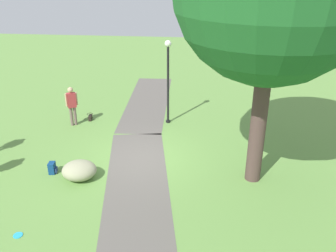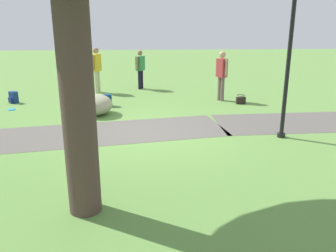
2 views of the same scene
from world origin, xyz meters
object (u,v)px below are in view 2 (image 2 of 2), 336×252
at_px(lawn_boulder, 96,105).
at_px(spare_backpack_on_lawn, 13,97).
at_px(man_near_boulder, 140,67).
at_px(passerby_on_path, 97,67).
at_px(woman_with_handbag, 222,72).
at_px(frisbee_on_grass, 11,109).
at_px(handbag_on_grass, 241,100).
at_px(backpack_by_boulder, 108,101).
at_px(lamp_post, 290,45).

height_order(lawn_boulder, spare_backpack_on_lawn, lawn_boulder).
xyz_separation_m(man_near_boulder, spare_backpack_on_lawn, (4.41, 2.29, -0.72)).
bearing_deg(passerby_on_path, woman_with_handbag, 160.16).
bearing_deg(frisbee_on_grass, handbag_on_grass, -176.98).
xyz_separation_m(woman_with_handbag, man_near_boulder, (2.92, -2.32, -0.11)).
relative_size(man_near_boulder, passerby_on_path, 0.90).
xyz_separation_m(passerby_on_path, frisbee_on_grass, (2.46, 2.62, -1.02)).
relative_size(passerby_on_path, backpack_by_boulder, 4.41).
bearing_deg(backpack_by_boulder, man_near_boulder, -109.61).
distance_m(passerby_on_path, handbag_on_grass, 5.73).
bearing_deg(handbag_on_grass, spare_backpack_on_lawn, -4.23).
relative_size(backpack_by_boulder, frisbee_on_grass, 1.64).
relative_size(woman_with_handbag, man_near_boulder, 1.10).
height_order(passerby_on_path, spare_backpack_on_lawn, passerby_on_path).
xyz_separation_m(handbag_on_grass, frisbee_on_grass, (7.67, 0.40, -0.13)).
xyz_separation_m(lawn_boulder, passerby_on_path, (0.40, -3.35, 0.72)).
bearing_deg(frisbee_on_grass, spare_backpack_on_lawn, -75.30).
height_order(handbag_on_grass, frisbee_on_grass, handbag_on_grass).
height_order(woman_with_handbag, spare_backpack_on_lawn, woman_with_handbag).
bearing_deg(man_near_boulder, spare_backpack_on_lawn, 27.39).
xyz_separation_m(lamp_post, woman_with_handbag, (0.73, -4.11, -1.24)).
height_order(woman_with_handbag, backpack_by_boulder, woman_with_handbag).
relative_size(lamp_post, backpack_by_boulder, 9.20).
height_order(lamp_post, frisbee_on_grass, lamp_post).
distance_m(man_near_boulder, passerby_on_path, 1.82).
bearing_deg(man_near_boulder, backpack_by_boulder, 70.39).
distance_m(man_near_boulder, spare_backpack_on_lawn, 5.02).
bearing_deg(lamp_post, lawn_boulder, -26.19).
bearing_deg(handbag_on_grass, frisbee_on_grass, 3.02).
bearing_deg(woman_with_handbag, handbag_on_grass, 137.25).
xyz_separation_m(woman_with_handbag, spare_backpack_on_lawn, (7.33, -0.03, -0.83)).
distance_m(lawn_boulder, passerby_on_path, 3.45).
xyz_separation_m(man_near_boulder, frisbee_on_grass, (4.15, 3.28, -0.90)).
bearing_deg(man_near_boulder, handbag_on_grass, 140.76).
bearing_deg(spare_backpack_on_lawn, man_near_boulder, -152.61).
bearing_deg(spare_backpack_on_lawn, lamp_post, 152.76).
xyz_separation_m(spare_backpack_on_lawn, frisbee_on_grass, (-0.26, 0.99, -0.18)).
bearing_deg(frisbee_on_grass, passerby_on_path, -133.13).
xyz_separation_m(lamp_post, backpack_by_boulder, (4.70, -3.46, -2.07)).
xyz_separation_m(lawn_boulder, handbag_on_grass, (-4.81, -1.13, -0.17)).
distance_m(lawn_boulder, man_near_boulder, 4.25).
distance_m(lawn_boulder, handbag_on_grass, 4.94).
relative_size(lawn_boulder, passerby_on_path, 0.70).
bearing_deg(backpack_by_boulder, frisbee_on_grass, 5.68).
bearing_deg(handbag_on_grass, lawn_boulder, 13.25).
xyz_separation_m(lawn_boulder, woman_with_handbag, (-4.21, -1.69, 0.71)).
distance_m(handbag_on_grass, spare_backpack_on_lawn, 7.95).
bearing_deg(frisbee_on_grass, woman_with_handbag, -172.28).
relative_size(woman_with_handbag, backpack_by_boulder, 4.38).
relative_size(lawn_boulder, handbag_on_grass, 3.76).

